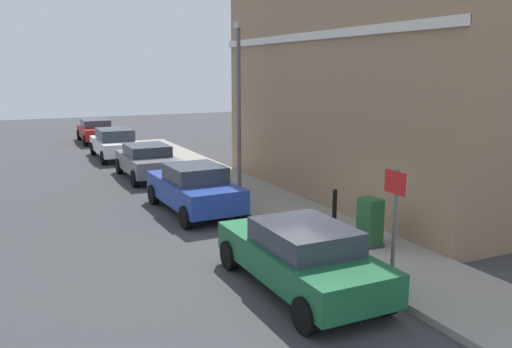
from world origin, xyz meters
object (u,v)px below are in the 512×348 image
at_px(car_blue, 194,188).
at_px(street_sign, 395,210).
at_px(lamppost, 239,98).
at_px(utility_cabinet, 370,224).
at_px(car_red, 96,130).
at_px(car_grey, 147,160).
at_px(car_green, 301,255).
at_px(car_white, 115,143).
at_px(bollard_near_cabinet, 335,207).

height_order(car_blue, street_sign, street_sign).
bearing_deg(car_blue, lamppost, -51.33).
bearing_deg(utility_cabinet, car_red, 96.54).
bearing_deg(car_grey, car_green, 179.81).
relative_size(car_green, lamppost, 0.75).
bearing_deg(car_white, lamppost, -163.65).
height_order(utility_cabinet, street_sign, street_sign).
distance_m(car_grey, street_sign, 13.14).
bearing_deg(utility_cabinet, bollard_near_cabinet, 86.50).
height_order(utility_cabinet, lamppost, lamppost).
distance_m(car_white, bollard_near_cabinet, 14.94).
bearing_deg(lamppost, car_red, 98.89).
relative_size(car_white, lamppost, 0.73).
relative_size(car_white, car_red, 1.00).
bearing_deg(bollard_near_cabinet, car_green, -133.55).
distance_m(street_sign, lamppost, 9.53).
xyz_separation_m(car_blue, utility_cabinet, (2.60, -5.19, -0.08)).
bearing_deg(lamppost, car_white, 105.93).
bearing_deg(lamppost, car_green, -106.23).
bearing_deg(street_sign, car_green, 151.42).
xyz_separation_m(utility_cabinet, street_sign, (-1.09, -2.11, 0.98)).
xyz_separation_m(car_white, utility_cabinet, (2.77, -16.30, -0.08)).
xyz_separation_m(car_grey, bollard_near_cabinet, (2.66, -9.27, -0.02)).
height_order(car_white, utility_cabinet, car_white).
xyz_separation_m(car_green, car_red, (0.05, 24.00, 0.00)).
relative_size(car_blue, car_red, 1.00).
bearing_deg(utility_cabinet, car_grey, 103.21).
distance_m(car_green, car_white, 17.56).
height_order(car_white, street_sign, street_sign).
xyz_separation_m(car_blue, car_grey, (0.04, 5.72, -0.04)).
relative_size(car_green, street_sign, 1.88).
height_order(car_red, street_sign, street_sign).
bearing_deg(car_blue, car_green, 177.83).
height_order(car_grey, utility_cabinet, car_grey).
bearing_deg(utility_cabinet, car_white, 99.65).
height_order(car_white, lamppost, lamppost).
height_order(car_grey, street_sign, street_sign).
relative_size(car_grey, car_red, 0.94).
bearing_deg(car_grey, lamppost, -146.82).
distance_m(car_green, utility_cabinet, 2.94).
distance_m(car_green, street_sign, 2.01).
relative_size(utility_cabinet, lamppost, 0.20).
height_order(car_green, bollard_near_cabinet, car_green).
height_order(car_green, car_blue, car_blue).
distance_m(car_blue, street_sign, 7.51).
bearing_deg(car_red, street_sign, -175.14).
height_order(car_red, lamppost, lamppost).
height_order(car_green, lamppost, lamppost).
relative_size(car_green, car_white, 1.03).
height_order(car_blue, car_grey, car_blue).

